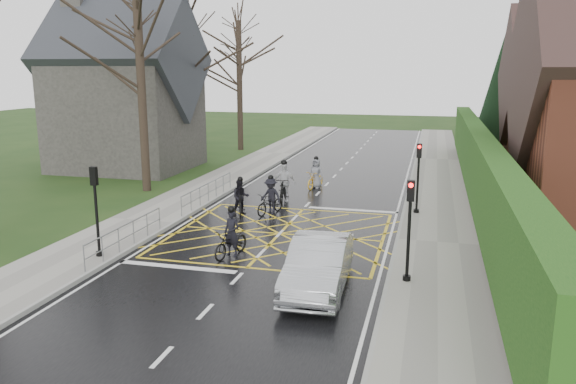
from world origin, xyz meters
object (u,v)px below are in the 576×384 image
at_px(cyclist_back, 240,200).
at_px(cyclist_mid, 271,200).
at_px(cyclist_front, 284,186).
at_px(car, 318,265).
at_px(cyclist_lead, 316,177).
at_px(cyclist_rear, 231,240).

distance_m(cyclist_back, cyclist_mid, 1.35).
height_order(cyclist_front, car, cyclist_front).
distance_m(cyclist_mid, cyclist_front, 2.42).
xyz_separation_m(cyclist_mid, cyclist_front, (-0.04, 2.41, 0.12)).
bearing_deg(cyclist_mid, cyclist_lead, 102.43).
height_order(cyclist_rear, cyclist_mid, cyclist_rear).
height_order(cyclist_back, car, cyclist_back).
distance_m(cyclist_back, cyclist_lead, 6.72).
bearing_deg(cyclist_rear, cyclist_back, 121.07).
distance_m(cyclist_front, cyclist_lead, 3.62).
distance_m(cyclist_mid, car, 8.97).
bearing_deg(cyclist_mid, cyclist_front, 111.24).
bearing_deg(cyclist_front, cyclist_lead, 69.92).
bearing_deg(cyclist_lead, car, -64.42).
xyz_separation_m(cyclist_back, cyclist_mid, (1.27, 0.46, -0.00)).
xyz_separation_m(cyclist_rear, cyclist_lead, (0.50, 11.86, 0.03)).
xyz_separation_m(cyclist_mid, cyclist_lead, (0.82, 5.93, -0.04)).
bearing_deg(car, cyclist_front, 107.56).
bearing_deg(cyclist_back, cyclist_mid, -1.04).
height_order(cyclist_mid, car, cyclist_mid).
xyz_separation_m(cyclist_rear, cyclist_front, (-0.36, 8.34, 0.18)).
xyz_separation_m(cyclist_front, car, (3.86, -10.53, -0.00)).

